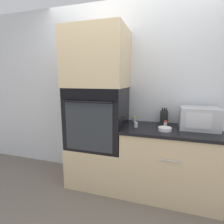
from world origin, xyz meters
TOP-DOWN VIEW (x-y plane):
  - ground_plane at (0.00, 0.00)m, footprint 12.00×12.00m
  - wall_back at (0.00, 0.63)m, footprint 8.00×0.05m
  - oven_cabinet_base at (-0.38, 0.30)m, footprint 0.76×0.60m
  - wall_oven at (-0.38, 0.30)m, footprint 0.74×0.64m
  - oven_cabinet_upper at (-0.38, 0.30)m, footprint 0.76×0.60m
  - counter_unit at (0.56, 0.30)m, footprint 1.15×0.63m
  - microwave at (0.87, 0.39)m, footprint 0.43×0.32m
  - knife_block at (0.48, 0.51)m, footprint 0.10×0.14m
  - bowl at (0.49, 0.20)m, footprint 0.15×0.15m
  - condiment_jar_near at (0.50, 0.35)m, footprint 0.04×0.04m
  - condiment_jar_mid at (0.08, 0.53)m, footprint 0.06×0.06m
  - condiment_jar_far at (0.15, 0.25)m, footprint 0.05×0.05m

SIDE VIEW (x-z plane):
  - ground_plane at x=0.00m, z-range 0.00..0.00m
  - oven_cabinet_base at x=-0.38m, z-range 0.00..0.55m
  - counter_unit at x=0.56m, z-range 0.00..0.86m
  - bowl at x=0.49m, z-range 0.86..0.90m
  - condiment_jar_far at x=0.15m, z-range 0.86..0.92m
  - condiment_jar_mid at x=0.08m, z-range 0.86..0.93m
  - condiment_jar_near at x=0.50m, z-range 0.86..0.95m
  - wall_oven at x=-0.38m, z-range 0.55..1.34m
  - knife_block at x=0.48m, z-range 0.84..1.06m
  - microwave at x=0.87m, z-range 0.86..1.12m
  - wall_back at x=0.00m, z-range 0.00..2.50m
  - oven_cabinet_upper at x=-0.38m, z-range 1.34..2.07m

